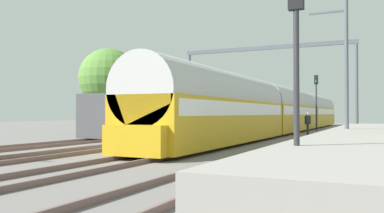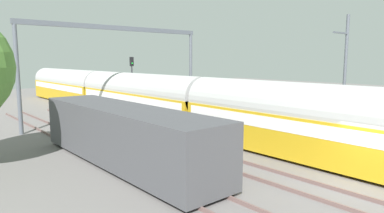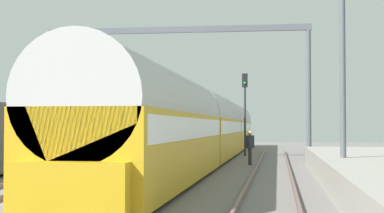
# 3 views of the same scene
# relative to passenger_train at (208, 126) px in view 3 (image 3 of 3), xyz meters

# --- Properties ---
(ground) EXTENTS (120.00, 120.00, 0.00)m
(ground) POSITION_rel_passenger_train_xyz_m (-1.91, -19.84, -1.97)
(ground) COLOR slate
(track_east) EXTENTS (1.52, 60.00, 0.16)m
(track_east) POSITION_rel_passenger_train_xyz_m (0.00, -19.84, -1.89)
(track_east) COLOR brown
(track_east) RESTS_ON ground
(track_far_east) EXTENTS (1.52, 60.00, 0.16)m
(track_far_east) POSITION_rel_passenger_train_xyz_m (3.82, -19.84, -1.89)
(track_far_east) COLOR brown
(track_far_east) RESTS_ON ground
(passenger_train) EXTENTS (2.93, 49.20, 3.82)m
(passenger_train) POSITION_rel_passenger_train_xyz_m (0.00, 0.00, 0.00)
(passenger_train) COLOR gold
(passenger_train) RESTS_ON ground
(freight_car) EXTENTS (2.80, 13.00, 2.70)m
(freight_car) POSITION_rel_passenger_train_xyz_m (-7.64, -10.73, -0.50)
(freight_car) COLOR #47474C
(freight_car) RESTS_ON ground
(person_crossing) EXTENTS (0.43, 0.46, 1.73)m
(person_crossing) POSITION_rel_passenger_train_xyz_m (2.67, -5.05, -0.94)
(person_crossing) COLOR #2E2E2E
(person_crossing) RESTS_ON ground
(railway_signal_far) EXTENTS (0.36, 0.30, 5.40)m
(railway_signal_far) POSITION_rel_passenger_train_xyz_m (1.92, 4.37, 1.46)
(railway_signal_far) COLOR #2D2D33
(railway_signal_far) RESTS_ON ground
(catenary_gantry) EXTENTS (15.86, 0.28, 7.86)m
(catenary_gantry) POSITION_rel_passenger_train_xyz_m (-1.91, -0.08, 3.89)
(catenary_gantry) COLOR #535863
(catenary_gantry) RESTS_ON ground
(catenary_pole_east_mid) EXTENTS (1.90, 0.20, 8.00)m
(catenary_pole_east_mid) POSITION_rel_passenger_train_xyz_m (6.17, -15.04, 2.18)
(catenary_pole_east_mid) COLOR #535863
(catenary_pole_east_mid) RESTS_ON ground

